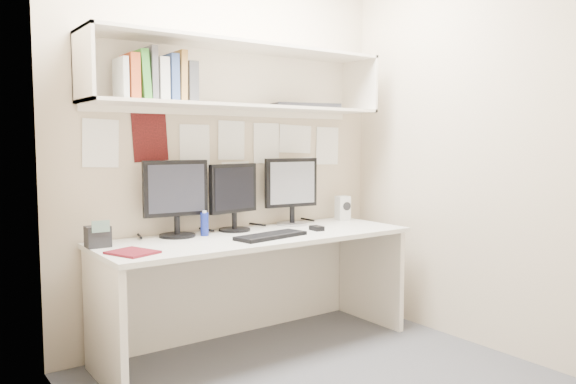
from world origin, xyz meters
TOP-DOWN VIEW (x-y plane):
  - floor at (0.00, 0.00)m, footprint 2.40×2.00m
  - wall_back at (0.00, 1.00)m, footprint 2.40×0.02m
  - wall_front at (0.00, -1.00)m, footprint 2.40×0.02m
  - wall_left at (-1.20, 0.00)m, footprint 0.02×2.00m
  - wall_right at (1.20, 0.00)m, footprint 0.02×2.00m
  - desk at (0.00, 0.65)m, footprint 2.00×0.70m
  - overhead_hutch at (0.00, 0.86)m, footprint 2.00×0.38m
  - pinned_papers at (0.00, 0.99)m, footprint 1.92×0.01m
  - monitor_left at (-0.44, 0.87)m, footprint 0.40×0.22m
  - monitor_center at (-0.04, 0.87)m, footprint 0.37×0.21m
  - monitor_right at (0.43, 0.87)m, footprint 0.40×0.22m
  - keyboard at (0.01, 0.50)m, footprint 0.48×0.24m
  - mouse at (0.41, 0.56)m, footprint 0.07×0.10m
  - speaker at (0.88, 0.84)m, footprint 0.11×0.11m
  - blue_bottle at (-0.29, 0.80)m, footprint 0.05×0.05m
  - maroon_notebook at (-0.85, 0.51)m, footprint 0.26×0.29m
  - desk_phone at (-0.94, 0.80)m, footprint 0.13×0.12m
  - book_stack at (-0.58, 0.80)m, footprint 0.45×0.19m
  - hutch_tray at (0.50, 0.81)m, footprint 0.49×0.29m

SIDE VIEW (x-z plane):
  - floor at x=0.00m, z-range -0.01..0.01m
  - desk at x=0.00m, z-range 0.00..0.73m
  - maroon_notebook at x=-0.85m, z-range 0.73..0.74m
  - keyboard at x=0.01m, z-range 0.73..0.75m
  - mouse at x=0.41m, z-range 0.73..0.76m
  - desk_phone at x=-0.94m, z-range 0.71..0.87m
  - blue_bottle at x=-0.29m, z-range 0.73..0.88m
  - speaker at x=0.88m, z-range 0.73..0.91m
  - monitor_center at x=-0.04m, z-range 0.75..1.19m
  - monitor_right at x=0.43m, z-range 0.75..1.22m
  - monitor_left at x=-0.44m, z-range 0.75..1.22m
  - pinned_papers at x=0.00m, z-range 1.01..1.49m
  - wall_back at x=0.00m, z-range 0.00..2.60m
  - wall_front at x=0.00m, z-range 0.00..2.60m
  - wall_left at x=-1.20m, z-range 0.00..2.60m
  - wall_right at x=1.20m, z-range 0.00..2.60m
  - hutch_tray at x=0.50m, z-range 1.54..1.57m
  - book_stack at x=-0.58m, z-range 1.52..1.82m
  - overhead_hutch at x=0.00m, z-range 1.52..1.92m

